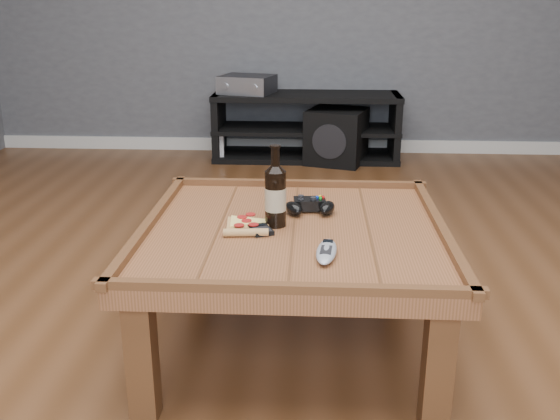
# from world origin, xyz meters

# --- Properties ---
(ground) EXTENTS (6.00, 6.00, 0.00)m
(ground) POSITION_xyz_m (0.00, 0.00, 0.00)
(ground) COLOR #4E2D16
(ground) RESTS_ON ground
(baseboard) EXTENTS (5.00, 0.02, 0.10)m
(baseboard) POSITION_xyz_m (0.00, 2.99, 0.05)
(baseboard) COLOR silver
(baseboard) RESTS_ON ground
(coffee_table) EXTENTS (1.03, 1.03, 0.48)m
(coffee_table) POSITION_xyz_m (0.00, 0.00, 0.39)
(coffee_table) COLOR brown
(coffee_table) RESTS_ON ground
(media_console) EXTENTS (1.40, 0.45, 0.50)m
(media_console) POSITION_xyz_m (0.00, 2.75, 0.25)
(media_console) COLOR black
(media_console) RESTS_ON ground
(beer_bottle) EXTENTS (0.07, 0.07, 0.28)m
(beer_bottle) POSITION_xyz_m (-0.06, 0.02, 0.56)
(beer_bottle) COLOR black
(beer_bottle) RESTS_ON coffee_table
(game_controller) EXTENTS (0.20, 0.14, 0.05)m
(game_controller) POSITION_xyz_m (0.05, 0.15, 0.48)
(game_controller) COLOR black
(game_controller) RESTS_ON coffee_table
(pizza_slice) EXTENTS (0.18, 0.27, 0.03)m
(pizza_slice) POSITION_xyz_m (-0.16, -0.01, 0.46)
(pizza_slice) COLOR tan
(pizza_slice) RESTS_ON coffee_table
(smartphone) EXTENTS (0.11, 0.13, 0.02)m
(smartphone) POSITION_xyz_m (-0.11, -0.04, 0.46)
(smartphone) COLOR black
(smartphone) RESTS_ON coffee_table
(remote_control) EXTENTS (0.08, 0.20, 0.03)m
(remote_control) POSITION_xyz_m (0.11, -0.23, 0.46)
(remote_control) COLOR #91959E
(remote_control) RESTS_ON coffee_table
(av_receiver) EXTENTS (0.45, 0.40, 0.13)m
(av_receiver) POSITION_xyz_m (-0.45, 2.75, 0.57)
(av_receiver) COLOR black
(av_receiver) RESTS_ON media_console
(subwoofer) EXTENTS (0.50, 0.50, 0.40)m
(subwoofer) POSITION_xyz_m (0.23, 2.64, 0.20)
(subwoofer) COLOR black
(subwoofer) RESTS_ON ground
(game_console) EXTENTS (0.12, 0.20, 0.23)m
(game_console) POSITION_xyz_m (-0.65, 2.67, 0.11)
(game_console) COLOR gray
(game_console) RESTS_ON ground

